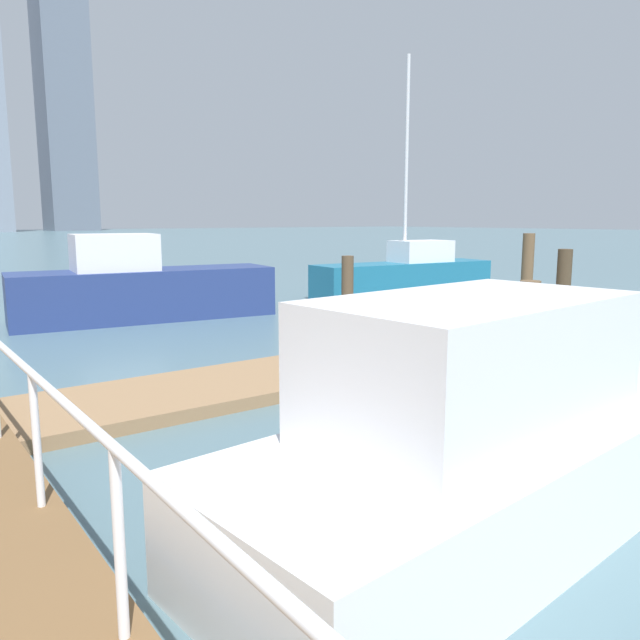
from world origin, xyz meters
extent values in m
plane|color=slate|center=(0.00, 20.00, 0.00)|extent=(300.00, 300.00, 0.00)
cube|color=#93704C|center=(2.55, 10.17, 0.09)|extent=(12.10, 2.00, 0.18)
cylinder|color=white|center=(-3.15, 5.03, 0.93)|extent=(0.06, 0.06, 1.05)
cylinder|color=white|center=(-3.15, 6.90, 0.93)|extent=(0.06, 0.06, 1.05)
cylinder|color=brown|center=(6.86, 15.61, 0.78)|extent=(0.34, 0.34, 1.56)
cylinder|color=#473826|center=(6.40, 8.62, 1.02)|extent=(0.26, 0.26, 2.03)
cylinder|color=brown|center=(3.07, 7.00, 0.88)|extent=(0.27, 0.27, 1.77)
cylinder|color=brown|center=(11.90, 13.29, 1.08)|extent=(0.35, 0.35, 2.16)
cube|color=navy|center=(1.73, 17.56, 0.65)|extent=(6.72, 2.62, 1.30)
cube|color=white|center=(1.00, 17.66, 1.76)|extent=(2.16, 1.67, 0.92)
cube|color=white|center=(0.35, 5.23, 0.45)|extent=(6.12, 2.43, 0.90)
cube|color=white|center=(-0.27, 5.18, 1.44)|extent=(2.80, 1.75, 1.08)
cube|color=#1E6B8C|center=(10.57, 17.18, 0.57)|extent=(6.72, 2.09, 1.14)
cube|color=white|center=(11.28, 17.12, 1.50)|extent=(2.10, 1.39, 0.73)
cylinder|color=silver|center=(10.57, 17.18, 4.46)|extent=(0.12, 0.12, 6.65)
cube|color=slate|center=(34.99, 151.36, 33.62)|extent=(10.85, 9.05, 67.24)
camera|label=1|loc=(-4.07, 2.03, 2.58)|focal=34.77mm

